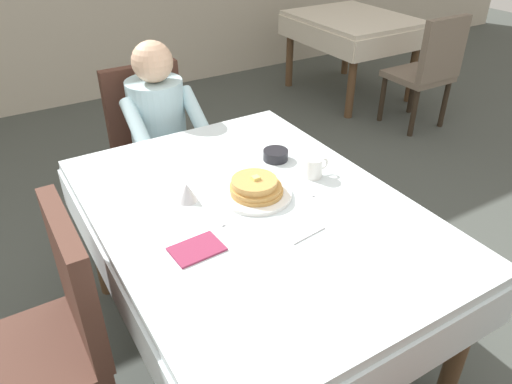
% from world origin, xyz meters
% --- Properties ---
extents(ground_plane, '(14.00, 14.00, 0.00)m').
position_xyz_m(ground_plane, '(0.00, 0.00, 0.00)').
color(ground_plane, '#474C47').
extents(dining_table_main, '(1.12, 1.52, 0.74)m').
position_xyz_m(dining_table_main, '(0.00, 0.00, 0.65)').
color(dining_table_main, silver).
rests_on(dining_table_main, ground).
extents(chair_diner, '(0.44, 0.45, 0.93)m').
position_xyz_m(chair_diner, '(0.03, 1.17, 0.53)').
color(chair_diner, '#4C2D23').
rests_on(chair_diner, ground).
extents(diner_person, '(0.40, 0.43, 1.12)m').
position_xyz_m(diner_person, '(0.03, 1.01, 0.67)').
color(diner_person, silver).
rests_on(diner_person, ground).
extents(chair_left_side, '(0.45, 0.44, 0.93)m').
position_xyz_m(chair_left_side, '(-0.77, 0.00, 0.53)').
color(chair_left_side, '#4C2D23').
rests_on(chair_left_side, ground).
extents(plate_breakfast, '(0.28, 0.28, 0.02)m').
position_xyz_m(plate_breakfast, '(0.05, 0.06, 0.75)').
color(plate_breakfast, white).
rests_on(plate_breakfast, dining_table_main).
extents(breakfast_stack, '(0.21, 0.21, 0.07)m').
position_xyz_m(breakfast_stack, '(0.05, 0.06, 0.78)').
color(breakfast_stack, tan).
rests_on(breakfast_stack, plate_breakfast).
extents(cup_coffee, '(0.11, 0.08, 0.08)m').
position_xyz_m(cup_coffee, '(0.33, 0.07, 0.78)').
color(cup_coffee, white).
rests_on(cup_coffee, dining_table_main).
extents(bowl_butter, '(0.11, 0.11, 0.04)m').
position_xyz_m(bowl_butter, '(0.28, 0.27, 0.76)').
color(bowl_butter, black).
rests_on(bowl_butter, dining_table_main).
extents(syrup_pitcher, '(0.08, 0.08, 0.07)m').
position_xyz_m(syrup_pitcher, '(-0.19, 0.17, 0.78)').
color(syrup_pitcher, silver).
rests_on(syrup_pitcher, dining_table_main).
extents(fork_left_of_plate, '(0.03, 0.18, 0.00)m').
position_xyz_m(fork_left_of_plate, '(-0.14, 0.04, 0.74)').
color(fork_left_of_plate, silver).
rests_on(fork_left_of_plate, dining_table_main).
extents(knife_right_of_plate, '(0.01, 0.20, 0.00)m').
position_xyz_m(knife_right_of_plate, '(0.24, 0.04, 0.74)').
color(knife_right_of_plate, silver).
rests_on(knife_right_of_plate, dining_table_main).
extents(spoon_near_edge, '(0.15, 0.03, 0.00)m').
position_xyz_m(spoon_near_edge, '(0.07, -0.25, 0.74)').
color(spoon_near_edge, silver).
rests_on(spoon_near_edge, dining_table_main).
extents(napkin_folded, '(0.18, 0.13, 0.01)m').
position_xyz_m(napkin_folded, '(-0.29, -0.12, 0.74)').
color(napkin_folded, '#8C2D4C').
rests_on(napkin_folded, dining_table_main).
extents(background_table_far, '(0.92, 1.12, 0.74)m').
position_xyz_m(background_table_far, '(2.39, 2.21, 0.62)').
color(background_table_far, silver).
rests_on(background_table_far, ground).
extents(background_chair_empty, '(0.44, 0.45, 0.93)m').
position_xyz_m(background_chair_empty, '(2.39, 1.26, 0.53)').
color(background_chair_empty, '#7A6B5B').
rests_on(background_chair_empty, ground).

